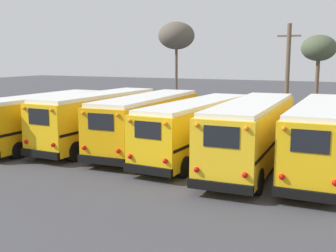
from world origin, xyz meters
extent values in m
plane|color=#424247|center=(0.00, 0.00, 0.00)|extent=(160.00, 160.00, 0.00)
cube|color=#E5A00C|center=(-7.98, -0.44, 1.62)|extent=(2.33, 9.31, 2.59)
cube|color=white|center=(-7.98, -0.44, 3.01)|extent=(2.14, 8.94, 0.20)
cube|color=black|center=(-9.15, -0.44, 1.43)|extent=(0.04, 9.12, 0.14)
cube|color=black|center=(-6.81, -0.43, 1.43)|extent=(0.04, 9.12, 0.14)
cylinder|color=black|center=(-9.07, 2.91, 0.47)|extent=(0.28, 0.93, 0.93)
cylinder|color=black|center=(-6.91, 2.92, 0.47)|extent=(0.28, 0.93, 0.93)
cylinder|color=black|center=(-6.90, -3.79, 0.47)|extent=(0.28, 0.93, 0.93)
cube|color=yellow|center=(-4.79, 0.77, 1.71)|extent=(2.70, 10.00, 2.67)
cube|color=white|center=(-4.79, 0.77, 3.15)|extent=(2.50, 9.60, 0.20)
cube|color=black|center=(-4.95, -4.24, 0.56)|extent=(2.44, 0.28, 0.36)
cube|color=black|center=(-4.95, -4.21, 2.45)|extent=(1.31, 0.07, 0.80)
sphere|color=red|center=(-5.85, -4.22, 1.11)|extent=(0.22, 0.22, 0.22)
sphere|color=orange|center=(-5.85, -4.22, 2.83)|extent=(0.18, 0.18, 0.18)
sphere|color=red|center=(-4.06, -4.28, 1.11)|extent=(0.22, 0.22, 0.22)
sphere|color=orange|center=(-4.06, -4.28, 2.83)|extent=(0.18, 0.18, 0.18)
cube|color=black|center=(-5.99, 0.80, 1.51)|extent=(0.34, 9.73, 0.14)
cube|color=black|center=(-3.59, 0.73, 1.51)|extent=(0.34, 9.73, 0.14)
cylinder|color=black|center=(-5.78, 4.46, 0.54)|extent=(0.31, 1.08, 1.07)
cylinder|color=black|center=(-3.56, 4.39, 0.54)|extent=(0.31, 1.08, 1.07)
cylinder|color=black|center=(-6.02, -2.86, 0.54)|extent=(0.31, 1.08, 1.07)
cylinder|color=black|center=(-3.80, -2.93, 0.54)|extent=(0.31, 1.08, 1.07)
cube|color=#E5A00C|center=(-1.60, 1.11, 1.68)|extent=(2.89, 10.36, 2.61)
cube|color=white|center=(-1.60, 1.11, 3.08)|extent=(2.68, 9.94, 0.20)
cube|color=black|center=(-1.39, -4.06, 0.56)|extent=(2.55, 0.30, 0.36)
cube|color=black|center=(-1.39, -4.03, 2.40)|extent=(1.37, 0.08, 0.78)
sphere|color=red|center=(-2.33, -4.10, 1.09)|extent=(0.22, 0.22, 0.22)
sphere|color=orange|center=(-2.33, -4.10, 2.76)|extent=(0.18, 0.18, 0.18)
sphere|color=red|center=(-0.46, -4.03, 1.09)|extent=(0.22, 0.22, 0.22)
sphere|color=orange|center=(-0.46, -4.03, 2.76)|extent=(0.18, 0.18, 0.18)
cube|color=black|center=(-2.85, 1.06, 1.49)|extent=(0.42, 10.05, 0.14)
cube|color=black|center=(-0.34, 1.16, 1.49)|extent=(0.42, 10.05, 0.14)
cylinder|color=black|center=(-2.91, 4.90, 0.54)|extent=(0.32, 1.09, 1.08)
cylinder|color=black|center=(-0.58, 4.99, 0.54)|extent=(0.32, 1.09, 1.08)
cylinder|color=black|center=(-2.61, -2.76, 0.54)|extent=(0.32, 1.09, 1.08)
cylinder|color=black|center=(-0.28, -2.67, 0.54)|extent=(0.32, 1.09, 1.08)
cube|color=yellow|center=(1.60, 0.80, 1.60)|extent=(2.88, 10.73, 2.50)
cube|color=white|center=(1.60, 0.80, 2.95)|extent=(2.67, 10.29, 0.20)
cube|color=black|center=(1.33, -4.55, 0.53)|extent=(2.41, 0.32, 0.36)
cube|color=black|center=(1.33, -4.52, 2.29)|extent=(1.29, 0.09, 0.75)
sphere|color=red|center=(0.45, -4.51, 1.03)|extent=(0.22, 0.22, 0.22)
sphere|color=orange|center=(0.45, -4.51, 2.63)|extent=(0.18, 0.18, 0.18)
sphere|color=red|center=(2.21, -4.60, 1.03)|extent=(0.22, 0.22, 0.22)
sphere|color=orange|center=(2.21, -4.60, 2.63)|extent=(0.18, 0.18, 0.18)
cube|color=black|center=(0.41, 0.86, 1.41)|extent=(0.54, 10.40, 0.14)
cube|color=black|center=(2.78, 0.74, 1.41)|extent=(0.54, 10.40, 0.14)
cylinder|color=black|center=(0.70, 4.86, 0.49)|extent=(0.33, 1.00, 0.99)
cylinder|color=black|center=(2.89, 4.75, 0.49)|extent=(0.33, 1.00, 0.99)
cylinder|color=black|center=(0.30, -3.15, 0.49)|extent=(0.33, 1.00, 0.99)
cylinder|color=black|center=(2.49, -3.26, 0.49)|extent=(0.33, 1.00, 0.99)
cube|color=yellow|center=(4.79, -0.14, 1.72)|extent=(2.82, 10.87, 2.69)
cube|color=white|center=(4.79, -0.14, 3.16)|extent=(2.61, 10.43, 0.20)
cube|color=black|center=(4.95, -5.57, 0.55)|extent=(2.55, 0.28, 0.36)
cube|color=black|center=(4.95, -5.55, 2.46)|extent=(1.37, 0.07, 0.81)
sphere|color=red|center=(4.02, -5.61, 1.11)|extent=(0.22, 0.22, 0.22)
sphere|color=orange|center=(4.02, -5.61, 2.84)|extent=(0.18, 0.18, 0.18)
sphere|color=red|center=(5.89, -5.56, 1.11)|extent=(0.22, 0.22, 0.22)
sphere|color=orange|center=(5.89, -5.56, 2.84)|extent=(0.18, 0.18, 0.18)
cube|color=black|center=(3.53, -0.18, 1.52)|extent=(0.34, 10.58, 0.14)
cube|color=black|center=(6.05, -0.10, 1.52)|extent=(0.34, 10.58, 0.14)
cylinder|color=black|center=(3.50, 3.92, 0.53)|extent=(0.31, 1.07, 1.07)
cylinder|color=black|center=(5.84, 3.99, 0.53)|extent=(0.31, 1.07, 1.07)
cylinder|color=black|center=(3.75, -4.27, 0.53)|extent=(0.31, 1.07, 1.07)
cylinder|color=black|center=(6.08, -4.20, 0.53)|extent=(0.31, 1.07, 1.07)
cube|color=yellow|center=(7.98, 0.24, 1.71)|extent=(2.50, 10.69, 2.74)
cube|color=white|center=(7.98, 0.24, 3.18)|extent=(2.31, 10.26, 0.20)
cube|color=black|center=(8.04, -5.14, 0.52)|extent=(2.44, 0.23, 0.36)
cube|color=black|center=(8.04, -5.11, 2.47)|extent=(1.32, 0.04, 0.82)
sphere|color=red|center=(7.14, -5.16, 1.10)|extent=(0.22, 0.22, 0.22)
sphere|color=orange|center=(7.14, -5.16, 2.86)|extent=(0.18, 0.18, 0.18)
sphere|color=red|center=(8.94, -5.14, 1.10)|extent=(0.22, 0.22, 0.22)
cube|color=black|center=(6.78, 0.22, 1.51)|extent=(0.13, 10.45, 0.14)
cylinder|color=black|center=(6.83, 4.25, 0.49)|extent=(0.29, 0.99, 0.98)
cylinder|color=black|center=(6.91, -3.81, 0.49)|extent=(0.29, 0.99, 0.98)
cylinder|color=brown|center=(3.99, 14.19, 3.99)|extent=(0.34, 0.34, 7.98)
cube|color=brown|center=(3.99, 14.19, 7.02)|extent=(1.80, 0.14, 0.14)
cylinder|color=brown|center=(-10.21, 24.41, 3.33)|extent=(0.31, 0.31, 6.66)
ellipsoid|color=#5B5447|center=(-10.21, 24.41, 7.80)|extent=(4.14, 4.14, 3.10)
cylinder|color=brown|center=(5.63, 20.33, 2.67)|extent=(0.35, 0.35, 5.34)
ellipsoid|color=#4C563D|center=(5.63, 20.33, 6.20)|extent=(3.10, 3.10, 2.33)
cylinder|color=#939399|center=(-11.98, 8.49, 0.70)|extent=(0.06, 0.06, 1.40)
cylinder|color=#939399|center=(-9.59, 8.49, 0.70)|extent=(0.06, 0.06, 1.40)
cylinder|color=#939399|center=(-7.19, 8.49, 0.70)|extent=(0.06, 0.06, 1.40)
cylinder|color=#939399|center=(-4.79, 8.49, 0.70)|extent=(0.06, 0.06, 1.40)
cylinder|color=#939399|center=(-2.40, 8.49, 0.70)|extent=(0.06, 0.06, 1.40)
cylinder|color=#939399|center=(0.00, 8.49, 0.70)|extent=(0.06, 0.06, 1.40)
cylinder|color=#939399|center=(2.40, 8.49, 0.70)|extent=(0.06, 0.06, 1.40)
cylinder|color=#939399|center=(4.79, 8.49, 0.70)|extent=(0.06, 0.06, 1.40)
cylinder|color=#939399|center=(7.19, 8.49, 0.70)|extent=(0.06, 0.06, 1.40)
cylinder|color=#939399|center=(0.00, 8.49, 1.40)|extent=(23.97, 0.04, 0.04)
camera|label=1|loc=(9.65, -20.19, 5.36)|focal=45.00mm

